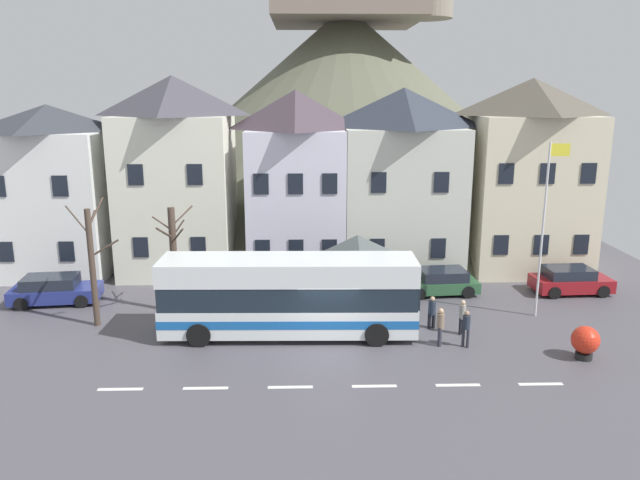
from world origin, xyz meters
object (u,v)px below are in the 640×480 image
(bus_shelter, at_px, (357,248))
(pedestrian_03, at_px, (466,326))
(parked_car_01, at_px, (570,280))
(pedestrian_01, at_px, (462,315))
(bare_tree_02, at_px, (174,258))
(bare_tree_01, at_px, (93,265))
(hilltop_castle, at_px, (345,109))
(transit_bus, at_px, (289,297))
(parked_car_02, at_px, (440,282))
(harbour_buoy, at_px, (585,341))
(flagpole, at_px, (545,219))
(townhouse_01, at_px, (177,176))
(townhouse_04, at_px, (526,176))
(townhouse_02, at_px, (296,183))
(pedestrian_02, at_px, (440,325))
(pedestrian_00, at_px, (432,311))
(townhouse_03, at_px, (401,181))
(public_bench, at_px, (388,286))
(townhouse_00, at_px, (54,190))
(parked_car_00, at_px, (55,290))

(bus_shelter, relative_size, pedestrian_03, 2.28)
(parked_car_01, relative_size, pedestrian_01, 2.57)
(pedestrian_01, relative_size, bare_tree_02, 0.31)
(parked_car_01, distance_m, bare_tree_01, 23.61)
(hilltop_castle, bearing_deg, transit_bus, -98.75)
(bus_shelter, height_order, parked_car_02, bus_shelter)
(parked_car_02, xyz_separation_m, harbour_buoy, (3.92, -8.11, 0.11))
(parked_car_02, height_order, flagpole, flagpole)
(townhouse_01, bearing_deg, bare_tree_02, -80.93)
(transit_bus, relative_size, pedestrian_03, 6.89)
(transit_bus, xyz_separation_m, bus_shelter, (3.21, 3.46, 1.25))
(townhouse_04, bearing_deg, harbour_buoy, -98.51)
(bus_shelter, bearing_deg, flagpole, -9.80)
(townhouse_02, bearing_deg, harbour_buoy, -47.60)
(pedestrian_02, distance_m, bare_tree_01, 15.25)
(pedestrian_00, xyz_separation_m, bare_tree_02, (-11.74, 2.37, 1.87))
(bare_tree_02, bearing_deg, harbour_buoy, -18.47)
(townhouse_01, distance_m, pedestrian_02, 17.66)
(townhouse_03, height_order, parked_car_02, townhouse_03)
(pedestrian_01, xyz_separation_m, pedestrian_02, (-1.21, -1.17, -0.00))
(townhouse_02, relative_size, bare_tree_01, 1.82)
(townhouse_01, relative_size, townhouse_04, 1.01)
(public_bench, height_order, bare_tree_02, bare_tree_02)
(flagpole, bearing_deg, parked_car_01, 48.05)
(townhouse_00, xyz_separation_m, pedestrian_01, (21.09, -10.37, -3.88))
(townhouse_01, bearing_deg, townhouse_04, 0.48)
(bus_shelter, height_order, pedestrian_00, bus_shelter)
(parked_car_02, bearing_deg, bare_tree_02, 5.85)
(parked_car_00, xyz_separation_m, pedestrian_02, (17.97, -5.70, 0.22))
(harbour_buoy, bearing_deg, bare_tree_02, 161.53)
(harbour_buoy, bearing_deg, parked_car_01, 70.23)
(townhouse_02, bearing_deg, flagpole, -34.37)
(parked_car_02, xyz_separation_m, flagpole, (3.85, -3.37, 4.00))
(pedestrian_02, bearing_deg, pedestrian_03, -9.98)
(bus_shelter, relative_size, parked_car_00, 0.82)
(pedestrian_01, height_order, bare_tree_01, bare_tree_01)
(townhouse_04, bearing_deg, parked_car_00, -167.25)
(bare_tree_01, bearing_deg, townhouse_04, 21.51)
(transit_bus, distance_m, bus_shelter, 4.88)
(pedestrian_01, bearing_deg, townhouse_03, 96.71)
(townhouse_00, xyz_separation_m, townhouse_04, (27.20, -0.12, 0.72))
(bus_shelter, height_order, bare_tree_01, bare_tree_01)
(transit_bus, xyz_separation_m, bare_tree_01, (-8.65, 1.37, 1.10))
(public_bench, bearing_deg, flagpole, -25.36)
(public_bench, distance_m, flagpole, 8.38)
(townhouse_03, distance_m, parked_car_00, 19.38)
(townhouse_00, relative_size, pedestrian_03, 6.06)
(transit_bus, height_order, pedestrian_03, transit_bus)
(flagpole, distance_m, harbour_buoy, 6.13)
(townhouse_02, distance_m, bus_shelter, 7.33)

